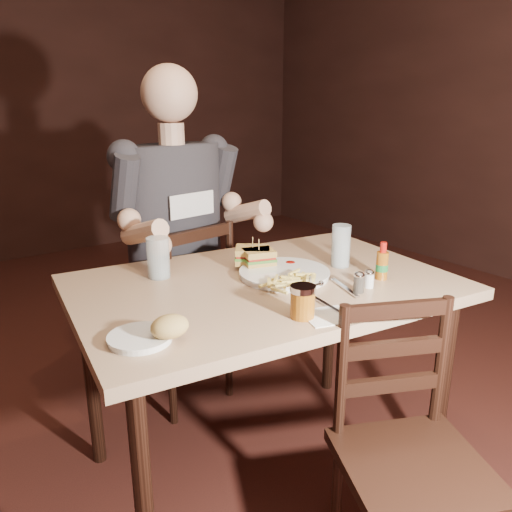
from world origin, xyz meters
TOP-DOWN VIEW (x-y plane):
  - room_shell at (0.00, 0.00)m, footprint 7.00×7.00m
  - main_table at (0.11, 0.02)m, footprint 1.39×1.02m
  - chair_far at (0.09, 0.66)m, footprint 0.46×0.49m
  - chair_near at (0.14, -0.62)m, footprint 0.53×0.55m
  - diner at (0.10, 0.61)m, footprint 0.67×0.56m
  - dinner_plate at (0.19, 0.02)m, footprint 0.35×0.35m
  - sandwich_left at (0.17, 0.17)m, footprint 0.16×0.16m
  - sandwich_right at (0.17, 0.13)m, footprint 0.13×0.12m
  - fries_pile at (0.13, -0.09)m, footprint 0.24×0.18m
  - ketchup_dollop at (0.27, 0.08)m, footprint 0.04×0.04m
  - glass_left at (-0.17, 0.28)m, footprint 0.09×0.09m
  - glass_right at (0.44, -0.01)m, footprint 0.08×0.08m
  - hot_sauce at (0.46, -0.20)m, footprint 0.05×0.05m
  - salt_shaker at (0.36, -0.23)m, footprint 0.04×0.04m
  - pepper_shaker at (0.30, -0.24)m, footprint 0.04×0.04m
  - syrup_dispenser at (0.02, -0.28)m, footprint 0.08×0.08m
  - napkin at (0.08, -0.32)m, footprint 0.17×0.16m
  - knife at (0.13, -0.26)m, footprint 0.04×0.21m
  - fork at (0.28, -0.19)m, footprint 0.07×0.17m
  - side_plate at (-0.43, -0.15)m, footprint 0.18×0.18m
  - bread_roll at (-0.36, -0.20)m, footprint 0.11×0.10m

SIDE VIEW (x-z plane):
  - chair_near at x=0.14m, z-range 0.00..0.83m
  - chair_far at x=0.09m, z-range 0.00..0.87m
  - main_table at x=0.11m, z-range 0.31..1.08m
  - napkin at x=0.08m, z-range 0.77..0.77m
  - knife at x=0.13m, z-range 0.77..0.78m
  - fork at x=0.28m, z-range 0.77..0.78m
  - side_plate at x=-0.43m, z-range 0.77..0.78m
  - dinner_plate at x=0.19m, z-range 0.77..0.79m
  - ketchup_dollop at x=0.27m, z-range 0.79..0.80m
  - salt_shaker at x=0.36m, z-range 0.77..0.83m
  - pepper_shaker at x=0.30m, z-range 0.77..0.83m
  - fries_pile at x=0.13m, z-range 0.79..0.82m
  - bread_roll at x=-0.36m, z-range 0.78..0.84m
  - syrup_dispenser at x=0.02m, z-range 0.77..0.87m
  - sandwich_right at x=0.17m, z-range 0.79..0.88m
  - hot_sauce at x=0.46m, z-range 0.77..0.90m
  - sandwich_left at x=0.17m, z-range 0.79..0.89m
  - glass_left at x=-0.17m, z-range 0.77..0.91m
  - glass_right at x=0.44m, z-range 0.77..0.93m
  - diner at x=0.10m, z-range 0.45..1.51m
  - room_shell at x=0.00m, z-range -2.10..4.90m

